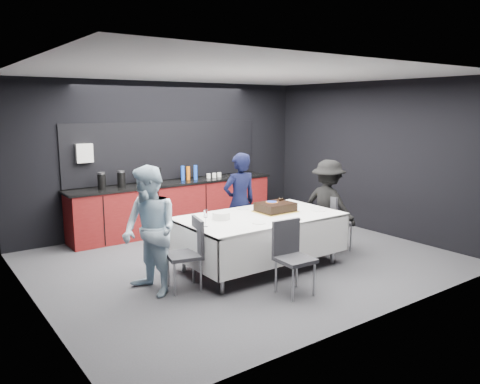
% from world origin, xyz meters
% --- Properties ---
extents(ground, '(6.00, 6.00, 0.00)m').
position_xyz_m(ground, '(0.00, 0.00, 0.00)').
color(ground, '#404045').
rests_on(ground, ground).
extents(room_shell, '(6.04, 5.04, 2.82)m').
position_xyz_m(room_shell, '(0.00, 0.00, 1.86)').
color(room_shell, white).
rests_on(room_shell, ground).
extents(kitchenette, '(4.10, 0.64, 2.05)m').
position_xyz_m(kitchenette, '(-0.02, 2.22, 0.54)').
color(kitchenette, '#5E0E0F').
rests_on(kitchenette, ground).
extents(party_table, '(2.32, 1.32, 0.78)m').
position_xyz_m(party_table, '(0.00, -0.40, 0.64)').
color(party_table, '#99999E').
rests_on(party_table, ground).
extents(cake_assembly, '(0.56, 0.46, 0.17)m').
position_xyz_m(cake_assembly, '(0.33, -0.35, 0.85)').
color(cake_assembly, yellow).
rests_on(cake_assembly, party_table).
extents(plate_stack, '(0.25, 0.25, 0.10)m').
position_xyz_m(plate_stack, '(-0.59, -0.27, 0.83)').
color(plate_stack, white).
rests_on(plate_stack, party_table).
extents(loose_plate_near, '(0.18, 0.18, 0.01)m').
position_xyz_m(loose_plate_near, '(-0.30, -0.75, 0.78)').
color(loose_plate_near, white).
rests_on(loose_plate_near, party_table).
extents(loose_plate_right_a, '(0.21, 0.21, 0.01)m').
position_xyz_m(loose_plate_right_a, '(0.66, -0.21, 0.78)').
color(loose_plate_right_a, white).
rests_on(loose_plate_right_a, party_table).
extents(loose_plate_right_b, '(0.22, 0.22, 0.01)m').
position_xyz_m(loose_plate_right_b, '(0.91, -0.67, 0.78)').
color(loose_plate_right_b, white).
rests_on(loose_plate_right_b, party_table).
extents(loose_plate_far, '(0.21, 0.21, 0.01)m').
position_xyz_m(loose_plate_far, '(0.07, 0.11, 0.78)').
color(loose_plate_far, white).
rests_on(loose_plate_far, party_table).
extents(fork_pile, '(0.15, 0.10, 0.02)m').
position_xyz_m(fork_pile, '(0.21, -0.92, 0.79)').
color(fork_pile, white).
rests_on(fork_pile, party_table).
extents(champagne_flute, '(0.06, 0.06, 0.22)m').
position_xyz_m(champagne_flute, '(-0.98, -0.49, 0.94)').
color(champagne_flute, white).
rests_on(champagne_flute, party_table).
extents(chair_left, '(0.51, 0.51, 0.92)m').
position_xyz_m(chair_left, '(-1.24, -0.52, 0.53)').
color(chair_left, '#2F2F35').
rests_on(chair_left, ground).
extents(chair_right, '(0.46, 0.46, 0.92)m').
position_xyz_m(chair_right, '(1.47, -0.45, 0.53)').
color(chair_right, '#2F2F35').
rests_on(chair_right, ground).
extents(chair_near, '(0.44, 0.44, 0.92)m').
position_xyz_m(chair_near, '(-0.27, -1.38, 0.53)').
color(chair_near, '#2F2F35').
rests_on(chair_near, ground).
extents(person_center, '(0.62, 0.43, 1.61)m').
position_xyz_m(person_center, '(0.22, 0.41, 0.81)').
color(person_center, black).
rests_on(person_center, ground).
extents(person_left, '(0.74, 0.88, 1.63)m').
position_xyz_m(person_left, '(-1.72, -0.38, 0.81)').
color(person_left, silver).
rests_on(person_left, ground).
extents(person_right, '(0.72, 1.05, 1.49)m').
position_xyz_m(person_right, '(1.43, -0.37, 0.74)').
color(person_right, black).
rests_on(person_right, ground).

